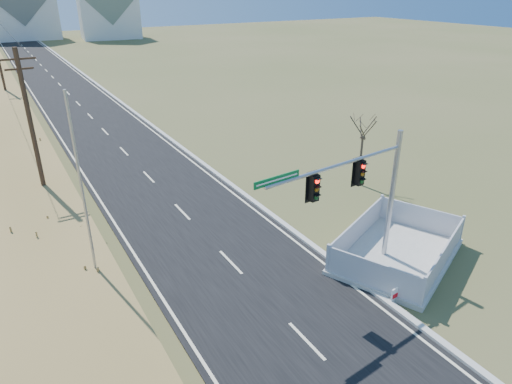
{
  "coord_description": "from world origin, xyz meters",
  "views": [
    {
      "loc": [
        -8.11,
        -12.17,
        11.95
      ],
      "look_at": [
        1.33,
        3.93,
        3.4
      ],
      "focal_mm": 32.0,
      "sensor_mm": 36.0,
      "label": 1
    }
  ],
  "objects_px": {
    "fence_enclosure": "(397,253)",
    "flagpole": "(88,221)",
    "bare_tree": "(364,126)",
    "traffic_signal_mast": "(366,192)",
    "open_sign": "(396,295)"
  },
  "relations": [
    {
      "from": "fence_enclosure",
      "to": "flagpole",
      "type": "height_order",
      "value": "flagpole"
    },
    {
      "from": "fence_enclosure",
      "to": "bare_tree",
      "type": "bearing_deg",
      "value": 35.39
    },
    {
      "from": "flagpole",
      "to": "bare_tree",
      "type": "xyz_separation_m",
      "value": [
        17.32,
        3.22,
        0.51
      ]
    },
    {
      "from": "bare_tree",
      "to": "flagpole",
      "type": "bearing_deg",
      "value": -169.47
    },
    {
      "from": "traffic_signal_mast",
      "to": "bare_tree",
      "type": "distance_m",
      "value": 10.14
    },
    {
      "from": "traffic_signal_mast",
      "to": "flagpole",
      "type": "bearing_deg",
      "value": 151.38
    },
    {
      "from": "traffic_signal_mast",
      "to": "bare_tree",
      "type": "height_order",
      "value": "traffic_signal_mast"
    },
    {
      "from": "open_sign",
      "to": "bare_tree",
      "type": "relative_size",
      "value": 0.14
    },
    {
      "from": "open_sign",
      "to": "flagpole",
      "type": "distance_m",
      "value": 12.74
    },
    {
      "from": "bare_tree",
      "to": "traffic_signal_mast",
      "type": "bearing_deg",
      "value": -132.09
    },
    {
      "from": "open_sign",
      "to": "bare_tree",
      "type": "bearing_deg",
      "value": 50.09
    },
    {
      "from": "fence_enclosure",
      "to": "open_sign",
      "type": "xyz_separation_m",
      "value": [
        -2.5,
        -2.33,
        0.08
      ]
    },
    {
      "from": "fence_enclosure",
      "to": "bare_tree",
      "type": "xyz_separation_m",
      "value": [
        4.48,
        7.67,
        3.66
      ]
    },
    {
      "from": "fence_enclosure",
      "to": "flagpole",
      "type": "distance_m",
      "value": 13.95
    },
    {
      "from": "flagpole",
      "to": "fence_enclosure",
      "type": "bearing_deg",
      "value": -19.11
    }
  ]
}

